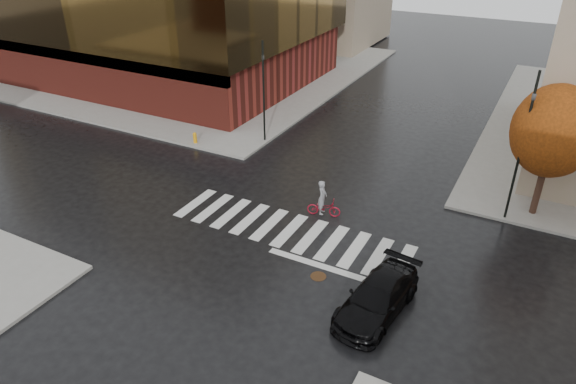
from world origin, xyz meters
name	(u,v)px	position (x,y,z in m)	size (l,w,h in m)	color
ground	(284,236)	(0.00, 0.00, 0.00)	(120.00, 120.00, 0.00)	black
sidewalk_nw	(195,67)	(-21.00, 21.00, 0.07)	(30.00, 30.00, 0.15)	gray
crosswalk	(289,230)	(0.00, 0.50, 0.01)	(12.00, 3.00, 0.01)	silver
tree_ne_a	(554,132)	(10.00, 7.40, 4.46)	(3.80, 3.80, 6.50)	black
sedan	(377,298)	(5.48, -2.87, 0.66)	(1.86, 4.58, 1.33)	black
cyclist	(323,204)	(0.82, 2.50, 0.65)	(1.76, 0.98, 1.89)	maroon
traffic_light_nw	(264,87)	(-6.30, 9.00, 3.69)	(0.19, 0.17, 6.37)	black
traffic_light_ne	(524,139)	(8.85, 6.30, 4.28)	(0.20, 0.22, 7.26)	black
fire_hydrant	(195,137)	(-10.00, 6.50, 0.54)	(0.25, 0.25, 0.71)	#F29F0E
manhole	(318,276)	(2.67, -2.00, 0.01)	(0.66, 0.66, 0.01)	#4D321B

